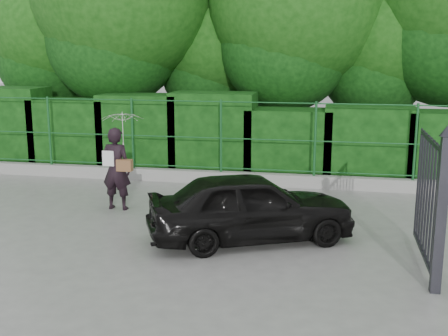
# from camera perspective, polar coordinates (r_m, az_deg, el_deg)

# --- Properties ---
(ground) EXTENTS (80.00, 80.00, 0.00)m
(ground) POSITION_cam_1_polar(r_m,az_deg,el_deg) (10.03, -7.74, -7.44)
(ground) COLOR gray
(kerb) EXTENTS (14.00, 0.25, 0.30)m
(kerb) POSITION_cam_1_polar(r_m,az_deg,el_deg) (14.15, -1.89, -0.90)
(kerb) COLOR #9E9E99
(kerb) RESTS_ON ground
(fence) EXTENTS (14.13, 0.06, 1.80)m
(fence) POSITION_cam_1_polar(r_m,az_deg,el_deg) (13.90, -1.04, 3.28)
(fence) COLOR #175324
(fence) RESTS_ON kerb
(hedge) EXTENTS (14.20, 1.20, 2.25)m
(hedge) POSITION_cam_1_polar(r_m,az_deg,el_deg) (14.99, -1.95, 3.19)
(hedge) COLOR black
(hedge) RESTS_ON ground
(trees) EXTENTS (17.10, 6.15, 8.08)m
(trees) POSITION_cam_1_polar(r_m,az_deg,el_deg) (16.83, 4.54, 16.46)
(trees) COLOR black
(trees) RESTS_ON ground
(gate) EXTENTS (0.22, 2.33, 2.36)m
(gate) POSITION_cam_1_polar(r_m,az_deg,el_deg) (8.60, 20.68, -3.16)
(gate) COLOR black
(gate) RESTS_ON ground
(woman) EXTENTS (0.91, 0.87, 2.05)m
(woman) POSITION_cam_1_polar(r_m,az_deg,el_deg) (11.81, -10.54, 2.03)
(woman) COLOR black
(woman) RESTS_ON ground
(car) EXTENTS (3.89, 2.82, 1.23)m
(car) POSITION_cam_1_polar(r_m,az_deg,el_deg) (9.86, 2.74, -3.92)
(car) COLOR black
(car) RESTS_ON ground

